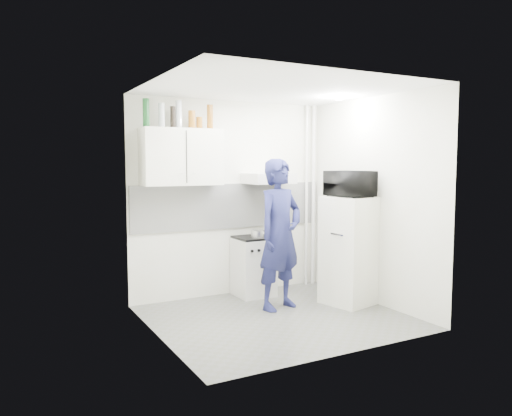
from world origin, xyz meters
name	(u,v)px	position (x,y,z in m)	size (l,w,h in m)	color
floor	(277,317)	(0.00, 0.00, 0.00)	(2.80, 2.80, 0.00)	#505247
ceiling	(278,88)	(0.00, 0.00, 2.60)	(2.80, 2.80, 0.00)	white
wall_back	(230,198)	(0.00, 1.25, 1.30)	(2.80, 2.80, 0.00)	white
wall_left	(157,211)	(-1.40, 0.00, 1.30)	(2.60, 2.60, 0.00)	white
wall_right	(373,201)	(1.40, 0.00, 1.30)	(2.60, 2.60, 0.00)	white
person	(280,234)	(0.22, 0.32, 0.91)	(0.67, 0.44, 1.83)	#1A1D4B
stove	(253,267)	(0.22, 1.00, 0.38)	(0.48, 0.48, 0.77)	silver
fridge	(349,250)	(1.10, 0.09, 0.68)	(0.56, 0.56, 1.36)	white
stove_top	(253,238)	(0.22, 1.00, 0.78)	(0.46, 0.46, 0.03)	black
saucepan	(257,233)	(0.25, 0.95, 0.84)	(0.17, 0.17, 0.09)	silver
microwave	(350,184)	(1.10, 0.09, 1.52)	(0.39, 0.58, 0.32)	black
bottle_a	(146,113)	(-1.19, 1.07, 2.37)	(0.08, 0.08, 0.34)	#144C1E
bottle_b	(162,115)	(-1.00, 1.07, 2.35)	(0.08, 0.08, 0.29)	#B2B7BC
bottle_c	(173,117)	(-0.85, 1.07, 2.33)	(0.06, 0.06, 0.26)	black
bottle_d	(179,114)	(-0.78, 1.07, 2.37)	(0.08, 0.08, 0.34)	#B2B7BC
canister_a	(192,120)	(-0.61, 1.07, 2.31)	(0.09, 0.09, 0.22)	brown
canister_b	(199,123)	(-0.51, 1.07, 2.28)	(0.08, 0.08, 0.15)	brown
bottle_e	(210,117)	(-0.36, 1.07, 2.36)	(0.08, 0.08, 0.31)	brown
upper_cabinet	(182,157)	(-0.75, 1.07, 1.85)	(1.00, 0.35, 0.70)	white
range_hood	(269,178)	(0.45, 1.00, 1.57)	(0.60, 0.50, 0.14)	silver
backsplash	(231,206)	(0.00, 1.24, 1.20)	(2.74, 0.03, 0.60)	white
pipe_a	(313,196)	(1.30, 1.17, 1.30)	(0.05, 0.05, 2.60)	silver
pipe_b	(306,196)	(1.18, 1.17, 1.30)	(0.04, 0.04, 2.60)	silver
ceiling_spot_fixture	(339,99)	(1.00, 0.20, 2.57)	(0.10, 0.10, 0.02)	white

